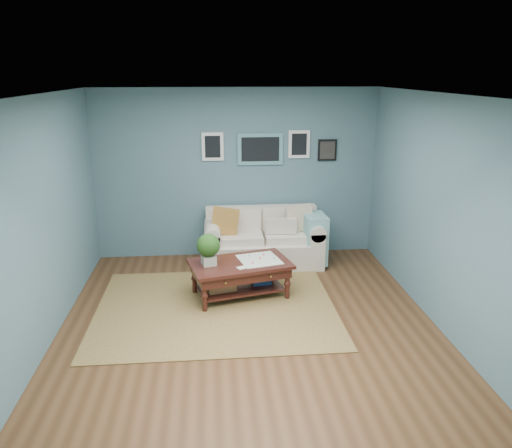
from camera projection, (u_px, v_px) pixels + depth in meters
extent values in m
plane|color=brown|center=(249.00, 325.00, 6.01)|extent=(5.00, 5.00, 0.00)
plane|color=white|center=(248.00, 94.00, 5.21)|extent=(5.00, 5.00, 0.00)
cube|color=slate|center=(236.00, 174.00, 7.99)|extent=(4.50, 0.02, 2.70)
cube|color=slate|center=(278.00, 327.00, 3.23)|extent=(4.50, 0.02, 2.70)
cube|color=slate|center=(42.00, 223.00, 5.42)|extent=(0.02, 5.00, 2.70)
cube|color=slate|center=(441.00, 213.00, 5.81)|extent=(0.02, 5.00, 2.70)
cube|color=#588D94|center=(260.00, 149.00, 7.88)|extent=(0.72, 0.03, 0.50)
cube|color=black|center=(260.00, 149.00, 7.87)|extent=(0.60, 0.01, 0.38)
cube|color=white|center=(213.00, 147.00, 7.80)|extent=(0.34, 0.03, 0.44)
cube|color=white|center=(299.00, 144.00, 7.92)|extent=(0.34, 0.03, 0.44)
cube|color=black|center=(327.00, 150.00, 7.99)|extent=(0.30, 0.03, 0.34)
cube|color=brown|center=(216.00, 307.00, 6.45)|extent=(3.05, 2.44, 0.01)
cube|color=silver|center=(263.00, 252.00, 7.88)|extent=(1.35, 0.84, 0.40)
cube|color=silver|center=(261.00, 220.00, 8.06)|extent=(1.77, 0.21, 0.46)
cube|color=silver|center=(213.00, 248.00, 7.78)|extent=(0.23, 0.84, 0.59)
cube|color=silver|center=(313.00, 244.00, 7.92)|extent=(0.23, 0.84, 0.59)
cylinder|color=silver|center=(212.00, 230.00, 7.69)|extent=(0.25, 0.84, 0.25)
cylinder|color=silver|center=(313.00, 227.00, 7.83)|extent=(0.25, 0.84, 0.25)
cube|color=silver|center=(240.00, 238.00, 7.72)|extent=(0.69, 0.53, 0.12)
cube|color=silver|center=(287.00, 236.00, 7.78)|extent=(0.69, 0.53, 0.12)
cube|color=silver|center=(239.00, 218.00, 7.90)|extent=(0.69, 0.11, 0.34)
cube|color=silver|center=(284.00, 217.00, 7.96)|extent=(0.69, 0.11, 0.34)
cube|color=#C06F2F|center=(225.00, 221.00, 7.62)|extent=(0.46, 0.16, 0.45)
cube|color=beige|center=(299.00, 218.00, 7.79)|extent=(0.45, 0.17, 0.44)
cube|color=beige|center=(281.00, 226.00, 7.68)|extent=(0.48, 0.11, 0.23)
cube|color=#80BEBF|center=(314.00, 238.00, 7.77)|extent=(0.32, 0.52, 0.76)
cube|color=black|center=(240.00, 264.00, 6.66)|extent=(1.45, 1.06, 0.04)
cube|color=black|center=(240.00, 270.00, 6.69)|extent=(1.35, 0.95, 0.13)
cube|color=black|center=(240.00, 288.00, 6.76)|extent=(1.21, 0.82, 0.03)
sphere|color=gold|center=(225.00, 283.00, 6.27)|extent=(0.03, 0.03, 0.03)
sphere|color=gold|center=(271.00, 277.00, 6.47)|extent=(0.03, 0.03, 0.03)
cylinder|color=black|center=(205.00, 296.00, 6.29)|extent=(0.07, 0.07, 0.45)
cylinder|color=black|center=(287.00, 283.00, 6.65)|extent=(0.07, 0.07, 0.45)
cylinder|color=black|center=(194.00, 278.00, 6.82)|extent=(0.07, 0.07, 0.45)
cylinder|color=black|center=(272.00, 268.00, 7.18)|extent=(0.07, 0.07, 0.45)
cube|color=beige|center=(209.00, 260.00, 6.55)|extent=(0.21, 0.21, 0.13)
sphere|color=#214813|center=(208.00, 245.00, 6.49)|extent=(0.30, 0.30, 0.30)
cube|color=silver|center=(259.00, 260.00, 6.74)|extent=(0.63, 0.63, 0.01)
cube|color=tan|center=(221.00, 282.00, 6.64)|extent=(0.42, 0.34, 0.22)
cube|color=navy|center=(261.00, 279.00, 6.86)|extent=(0.30, 0.25, 0.12)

